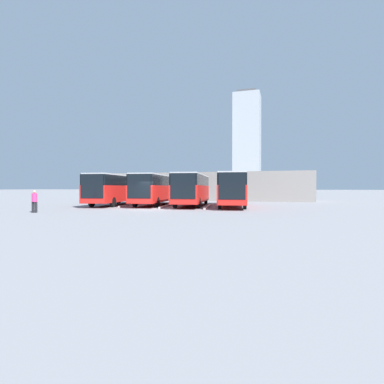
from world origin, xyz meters
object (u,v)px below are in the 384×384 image
at_px(bus_1, 192,188).
at_px(bus_2, 155,188).
at_px(pedestrian, 34,201).
at_px(bus_0, 233,188).
at_px(bus_3, 116,188).

bearing_deg(bus_1, bus_2, -10.74).
bearing_deg(pedestrian, bus_1, 22.22).
relative_size(bus_0, bus_1, 1.00).
distance_m(bus_0, bus_3, 13.01).
bearing_deg(bus_1, bus_3, -2.93).
height_order(bus_2, bus_3, same).
bearing_deg(bus_0, pedestrian, 32.34).
height_order(bus_1, bus_3, same).
distance_m(bus_0, bus_2, 8.66).
bearing_deg(bus_0, bus_2, -9.95).
distance_m(bus_1, bus_3, 8.70).
distance_m(bus_2, bus_3, 4.45).
bearing_deg(bus_1, bus_0, 170.85).
distance_m(bus_1, pedestrian, 14.96).
bearing_deg(bus_3, pedestrian, 78.56).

